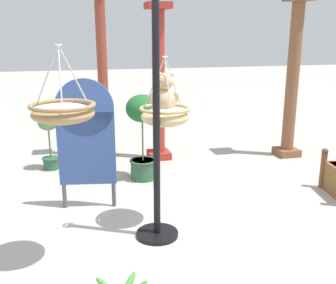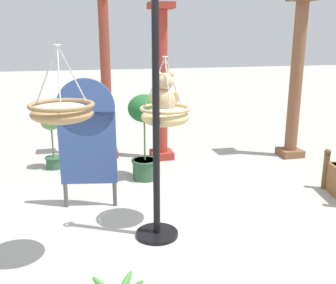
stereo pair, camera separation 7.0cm
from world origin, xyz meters
name	(u,v)px [view 1 (the left image)]	position (x,y,z in m)	size (l,w,h in m)	color
ground_plane	(170,232)	(0.00, 0.00, 0.00)	(40.00, 40.00, 0.00)	#ADAAA3
display_pole_central	(157,168)	(-0.15, -0.04, 0.75)	(0.44, 0.44, 2.42)	black
hanging_basket_with_teddy	(165,115)	(0.00, 0.21, 1.23)	(0.53, 0.53, 0.71)	tan
teddy_bear	(165,96)	(0.00, 0.23, 1.43)	(0.31, 0.27, 0.45)	tan
hanging_basket_left_high	(63,112)	(-1.01, -0.36, 1.42)	(0.55, 0.55, 0.64)	#A37F51
greenhouse_pillar_left	(292,82)	(2.66, 2.17, 1.27)	(0.39, 0.39, 2.64)	brown
greenhouse_pillar_right	(159,87)	(0.48, 2.56, 1.21)	(0.38, 0.38, 2.51)	#9E2D23
greenhouse_pillar_far_back	(103,74)	(-0.39, 2.86, 1.42)	(0.31, 0.31, 2.94)	brown
potted_plant_flowering_red	(49,137)	(-1.28, 2.43, 0.51)	(0.31, 0.31, 0.88)	#2D5638
potted_plant_tall_leafy	(143,130)	(0.03, 1.65, 0.73)	(0.46, 0.46, 1.24)	#2D5638
display_sign_board	(86,134)	(-0.79, 0.86, 0.92)	(0.67, 0.16, 1.56)	#334C8C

